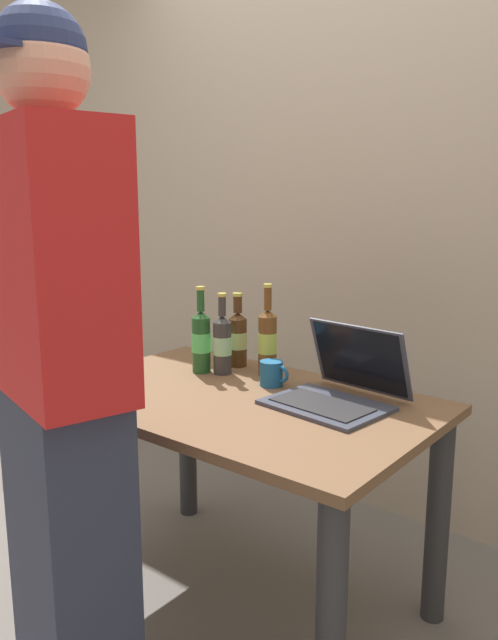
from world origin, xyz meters
name	(u,v)px	position (x,y,z in m)	size (l,w,h in m)	color
ground_plane	(239,599)	(0.00, 0.00, 0.00)	(8.00, 8.00, 0.00)	slate
desk	(238,438)	(0.00, 0.00, 0.57)	(1.21, 0.76, 0.71)	brown
laptop	(339,387)	(0.28, 0.14, 0.76)	(0.38, 0.37, 0.23)	#383D4C
beer_bottle_dark	(268,340)	(-0.08, 0.25, 0.84)	(0.07, 0.07, 0.32)	brown
beer_bottle_brown	(238,337)	(-0.23, 0.28, 0.82)	(0.07, 0.07, 0.27)	#472B14
beer_bottle_green	(222,343)	(-0.21, 0.17, 0.82)	(0.07, 0.07, 0.29)	#333333
beer_bottle_amber	(201,340)	(-0.28, 0.13, 0.83)	(0.07, 0.07, 0.31)	#1E5123
person_figure	(61,388)	(-0.03, -0.61, 0.88)	(0.47, 0.35, 1.73)	#2D3347
coffee_mug	(272,373)	(0.02, 0.16, 0.75)	(0.11, 0.08, 0.08)	#19598C
back_wall	(379,205)	(0.00, 0.91, 1.30)	(6.00, 0.10, 2.60)	tan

